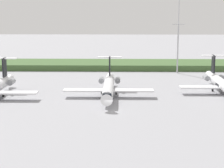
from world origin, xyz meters
TOP-DOWN VIEW (x-y plane):
  - ground_plane at (0.00, 30.00)m, footprint 500.00×500.00m
  - grass_berm at (0.00, 66.46)m, footprint 320.00×20.00m
  - regional_jet_third at (-0.85, 15.18)m, footprint 22.81×31.00m
  - regional_jet_fourth at (29.21, 19.76)m, footprint 22.81×31.00m
  - antenna_mast at (22.16, 53.31)m, footprint 4.40×0.50m

SIDE VIEW (x-z plane):
  - ground_plane at x=0.00m, z-range 0.00..0.00m
  - grass_berm at x=0.00m, z-range 0.00..2.18m
  - regional_jet_third at x=-0.85m, z-range -1.96..7.04m
  - regional_jet_fourth at x=29.21m, z-range -1.96..7.04m
  - antenna_mast at x=22.16m, z-range -2.27..23.85m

